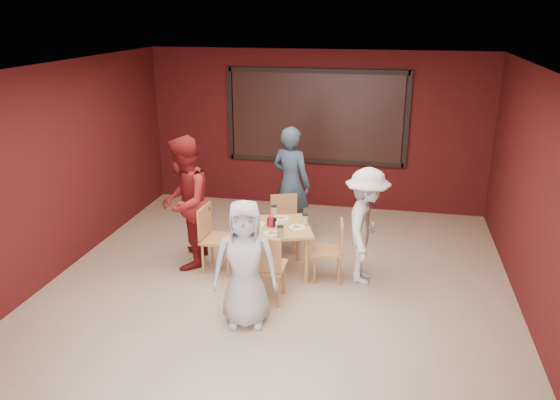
% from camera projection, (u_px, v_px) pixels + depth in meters
% --- Properties ---
extents(floor, '(7.00, 7.00, 0.00)m').
position_uv_depth(floor, '(273.00, 296.00, 6.90)').
color(floor, tan).
rests_on(floor, ground).
extents(window_blinds, '(3.00, 0.02, 1.50)m').
position_uv_depth(window_blinds, '(316.00, 117.00, 9.54)').
color(window_blinds, black).
extents(dining_table, '(1.10, 1.10, 0.84)m').
position_uv_depth(dining_table, '(277.00, 231.00, 7.34)').
color(dining_table, '#B58C4A').
rests_on(dining_table, floor).
extents(chair_front, '(0.44, 0.44, 0.91)m').
position_uv_depth(chair_front, '(266.00, 264.00, 6.60)').
color(chair_front, '#BD7E49').
rests_on(chair_front, floor).
extents(chair_back, '(0.52, 0.52, 0.83)m').
position_uv_depth(chair_back, '(285.00, 220.00, 8.13)').
color(chair_back, '#BD7E49').
rests_on(chair_back, floor).
extents(chair_left, '(0.46, 0.46, 0.93)m').
position_uv_depth(chair_left, '(214.00, 234.00, 7.46)').
color(chair_left, '#BD7E49').
rests_on(chair_left, floor).
extents(chair_right, '(0.44, 0.44, 0.82)m').
position_uv_depth(chair_right, '(333.00, 247.00, 7.20)').
color(chair_right, '#BD7E49').
rests_on(chair_right, floor).
extents(diner_front, '(0.81, 0.61, 1.50)m').
position_uv_depth(diner_front, '(245.00, 264.00, 6.09)').
color(diner_front, '#AEAEAE').
rests_on(diner_front, floor).
extents(diner_back, '(0.76, 0.64, 1.79)m').
position_uv_depth(diner_back, '(291.00, 183.00, 8.42)').
color(diner_back, '#2B3B4C').
rests_on(diner_back, floor).
extents(diner_left, '(0.82, 0.99, 1.85)m').
position_uv_depth(diner_left, '(184.00, 203.00, 7.48)').
color(diner_left, maroon).
rests_on(diner_left, floor).
extents(diner_right, '(0.64, 1.04, 1.55)m').
position_uv_depth(diner_right, '(366.00, 226.00, 7.07)').
color(diner_right, silver).
rests_on(diner_right, floor).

